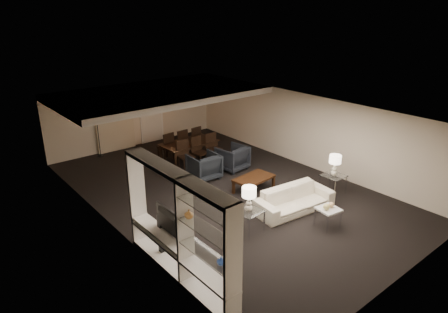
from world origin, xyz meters
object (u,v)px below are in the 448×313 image
at_px(vase_amber, 189,214).
at_px(floor_speaker, 161,235).
at_px(marble_table, 328,218).
at_px(dining_table, 190,152).
at_px(armchair_right, 232,158).
at_px(chair_fm, 180,143).
at_px(chair_nl, 186,156).
at_px(chair_nr, 214,148).
at_px(chair_nm, 200,152).
at_px(chair_fl, 166,146).
at_px(pendant_light, 168,106).
at_px(sofa, 295,200).
at_px(table_lamp_left, 249,199).
at_px(table_lamp_right, 335,165).
at_px(side_table_right, 333,184).
at_px(floor_lamp, 98,133).
at_px(vase_blue, 221,261).
at_px(side_table_left, 248,221).
at_px(television, 166,223).
at_px(armchair_left, 204,166).
at_px(chair_fr, 193,139).
at_px(coffee_table, 254,184).

height_order(vase_amber, floor_speaker, vase_amber).
relative_size(marble_table, dining_table, 0.26).
relative_size(armchair_right, chair_fm, 0.88).
bearing_deg(vase_amber, chair_nl, 56.55).
relative_size(marble_table, chair_nr, 0.49).
bearing_deg(chair_nm, chair_fl, 106.81).
distance_m(armchair_right, chair_nr, 0.92).
xyz_separation_m(pendant_light, sofa, (0.38, -5.68, -1.59)).
xyz_separation_m(table_lamp_left, vase_amber, (-2.29, -0.82, 0.76)).
bearing_deg(table_lamp_right, dining_table, 110.00).
height_order(side_table_right, floor_lamp, floor_lamp).
height_order(table_lamp_left, marble_table, table_lamp_left).
relative_size(table_lamp_right, vase_blue, 3.83).
height_order(side_table_left, chair_fm, chair_fm).
distance_m(floor_speaker, chair_fl, 5.98).
distance_m(television, chair_fl, 6.35).
relative_size(armchair_left, armchair_right, 1.00).
bearing_deg(chair_fr, table_lamp_right, 95.84).
xyz_separation_m(chair_fl, chair_fm, (0.60, 0.00, 0.00)).
xyz_separation_m(side_table_right, chair_nm, (-1.77, 4.21, 0.23)).
height_order(vase_amber, chair_nl, vase_amber).
relative_size(table_lamp_right, vase_amber, 3.53).
bearing_deg(television, coffee_table, -69.33).
relative_size(pendant_light, vase_amber, 2.89).
relative_size(chair_nl, chair_fm, 1.00).
xyz_separation_m(pendant_light, marble_table, (0.38, -6.78, -1.66)).
xyz_separation_m(dining_table, chair_fr, (0.60, 0.65, 0.17)).
bearing_deg(armchair_right, pendant_light, -74.21).
height_order(floor_speaker, chair_nr, floor_speaker).
bearing_deg(side_table_left, chair_fl, 79.40).
height_order(armchair_left, armchair_right, same).
bearing_deg(side_table_right, chair_nr, 105.52).
height_order(armchair_right, chair_fr, chair_fr).
xyz_separation_m(armchair_right, side_table_right, (1.10, -3.30, -0.13)).
distance_m(pendant_light, armchair_left, 2.83).
height_order(vase_blue, chair_nl, vase_blue).
relative_size(side_table_right, table_lamp_left, 0.97).
xyz_separation_m(pendant_light, vase_blue, (-3.61, -7.45, -0.78)).
bearing_deg(pendant_light, sofa, -86.14).
relative_size(side_table_right, chair_nr, 0.59).
height_order(coffee_table, chair_nl, chair_nl).
distance_m(marble_table, chair_fr, 6.64).
bearing_deg(chair_fm, armchair_left, 72.86).
bearing_deg(dining_table, floor_lamp, 130.82).
height_order(dining_table, chair_fr, chair_fr).
height_order(pendant_light, floor_speaker, pendant_light).
bearing_deg(armchair_left, dining_table, -105.00).
xyz_separation_m(sofa, chair_fl, (-0.67, 5.51, 0.19)).
relative_size(side_table_left, television, 0.62).
height_order(sofa, side_table_right, sofa).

